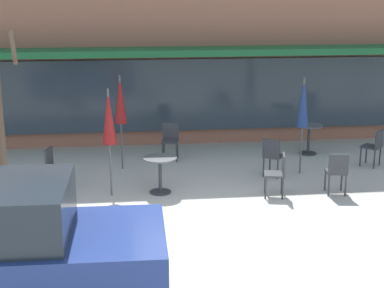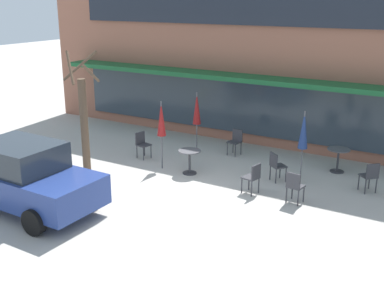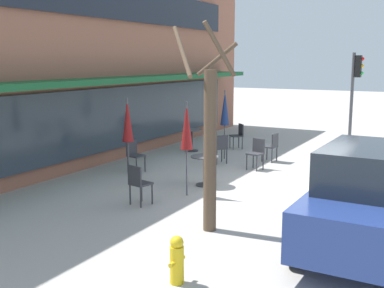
{
  "view_description": "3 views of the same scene",
  "coord_description": "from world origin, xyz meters",
  "px_view_note": "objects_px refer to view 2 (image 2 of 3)",
  "views": [
    {
      "loc": [
        -1.34,
        -9.38,
        4.11
      ],
      "look_at": [
        -0.0,
        2.37,
        0.95
      ],
      "focal_mm": 55.0,
      "sensor_mm": 36.0,
      "label": 1
    },
    {
      "loc": [
        6.61,
        -9.96,
        5.33
      ],
      "look_at": [
        -0.69,
        2.26,
        0.93
      ],
      "focal_mm": 45.0,
      "sensor_mm": 36.0,
      "label": 2
    },
    {
      "loc": [
        -11.2,
        -3.26,
        3.13
      ],
      "look_at": [
        -0.67,
        2.49,
        1.03
      ],
      "focal_mm": 45.0,
      "sensor_mm": 36.0,
      "label": 3
    }
  ],
  "objects_px": {
    "parked_sedan": "(24,176)",
    "cafe_chair_2": "(276,165)",
    "cafe_table_near_wall": "(190,158)",
    "cafe_chair_5": "(294,185)",
    "cafe_chair_4": "(370,175)",
    "fire_hydrant": "(25,155)",
    "patio_umbrella_corner_open": "(304,131)",
    "cafe_chair_0": "(253,176)",
    "patio_umbrella_green_folded": "(197,109)",
    "cafe_table_streetside": "(338,156)",
    "cafe_chair_1": "(142,143)",
    "patio_umbrella_cream_folded": "(161,119)",
    "street_tree": "(84,121)",
    "cafe_chair_3": "(236,140)"
  },
  "relations": [
    {
      "from": "cafe_chair_1",
      "to": "cafe_chair_4",
      "type": "height_order",
      "value": "same"
    },
    {
      "from": "cafe_table_streetside",
      "to": "patio_umbrella_cream_folded",
      "type": "relative_size",
      "value": 0.35
    },
    {
      "from": "cafe_chair_0",
      "to": "cafe_table_near_wall",
      "type": "bearing_deg",
      "value": 168.29
    },
    {
      "from": "patio_umbrella_green_folded",
      "to": "cafe_chair_4",
      "type": "distance_m",
      "value": 6.03
    },
    {
      "from": "fire_hydrant",
      "to": "cafe_table_streetside",
      "type": "bearing_deg",
      "value": 27.47
    },
    {
      "from": "patio_umbrella_green_folded",
      "to": "patio_umbrella_cream_folded",
      "type": "relative_size",
      "value": 1.0
    },
    {
      "from": "cafe_chair_0",
      "to": "cafe_chair_1",
      "type": "bearing_deg",
      "value": 167.81
    },
    {
      "from": "patio_umbrella_corner_open",
      "to": "cafe_chair_3",
      "type": "xyz_separation_m",
      "value": [
        -2.85,
        1.48,
        -1.1
      ]
    },
    {
      "from": "cafe_table_streetside",
      "to": "cafe_chair_1",
      "type": "distance_m",
      "value": 6.43
    },
    {
      "from": "cafe_chair_0",
      "to": "cafe_chair_3",
      "type": "bearing_deg",
      "value": 123.69
    },
    {
      "from": "cafe_chair_0",
      "to": "patio_umbrella_green_folded",
      "type": "bearing_deg",
      "value": 144.16
    },
    {
      "from": "cafe_chair_4",
      "to": "fire_hydrant",
      "type": "bearing_deg",
      "value": -161.36
    },
    {
      "from": "cafe_table_streetside",
      "to": "patio_umbrella_green_folded",
      "type": "height_order",
      "value": "patio_umbrella_green_folded"
    },
    {
      "from": "cafe_chair_0",
      "to": "cafe_chair_2",
      "type": "distance_m",
      "value": 1.27
    },
    {
      "from": "cafe_table_streetside",
      "to": "cafe_chair_3",
      "type": "height_order",
      "value": "cafe_chair_3"
    },
    {
      "from": "patio_umbrella_corner_open",
      "to": "cafe_chair_1",
      "type": "relative_size",
      "value": 2.47
    },
    {
      "from": "cafe_chair_3",
      "to": "cafe_chair_0",
      "type": "bearing_deg",
      "value": -56.31
    },
    {
      "from": "patio_umbrella_cream_folded",
      "to": "cafe_chair_0",
      "type": "relative_size",
      "value": 2.47
    },
    {
      "from": "cafe_chair_1",
      "to": "cafe_chair_3",
      "type": "relative_size",
      "value": 1.0
    },
    {
      "from": "cafe_chair_4",
      "to": "parked_sedan",
      "type": "relative_size",
      "value": 0.21
    },
    {
      "from": "street_tree",
      "to": "cafe_chair_5",
      "type": "bearing_deg",
      "value": 9.14
    },
    {
      "from": "patio_umbrella_cream_folded",
      "to": "parked_sedan",
      "type": "bearing_deg",
      "value": -107.15
    },
    {
      "from": "cafe_chair_1",
      "to": "cafe_chair_2",
      "type": "relative_size",
      "value": 1.0
    },
    {
      "from": "cafe_chair_3",
      "to": "cafe_chair_4",
      "type": "height_order",
      "value": "same"
    },
    {
      "from": "cafe_table_streetside",
      "to": "patio_umbrella_green_folded",
      "type": "distance_m",
      "value": 4.89
    },
    {
      "from": "cafe_chair_1",
      "to": "cafe_chair_3",
      "type": "distance_m",
      "value": 3.23
    },
    {
      "from": "cafe_chair_5",
      "to": "street_tree",
      "type": "bearing_deg",
      "value": -170.86
    },
    {
      "from": "patio_umbrella_cream_folded",
      "to": "street_tree",
      "type": "xyz_separation_m",
      "value": [
        -1.84,
        -1.5,
        0.05
      ]
    },
    {
      "from": "cafe_table_near_wall",
      "to": "patio_umbrella_corner_open",
      "type": "distance_m",
      "value": 3.56
    },
    {
      "from": "patio_umbrella_green_folded",
      "to": "cafe_chair_3",
      "type": "height_order",
      "value": "patio_umbrella_green_folded"
    },
    {
      "from": "patio_umbrella_cream_folded",
      "to": "parked_sedan",
      "type": "height_order",
      "value": "patio_umbrella_cream_folded"
    },
    {
      "from": "cafe_table_near_wall",
      "to": "patio_umbrella_cream_folded",
      "type": "bearing_deg",
      "value": -177.17
    },
    {
      "from": "cafe_table_streetside",
      "to": "cafe_chair_1",
      "type": "xyz_separation_m",
      "value": [
        -6.11,
        -2.02,
        0.01
      ]
    },
    {
      "from": "parked_sedan",
      "to": "cafe_chair_2",
      "type": "bearing_deg",
      "value": 46.45
    },
    {
      "from": "parked_sedan",
      "to": "fire_hydrant",
      "type": "relative_size",
      "value": 6.0
    },
    {
      "from": "cafe_table_near_wall",
      "to": "cafe_chair_5",
      "type": "relative_size",
      "value": 0.85
    },
    {
      "from": "cafe_chair_4",
      "to": "patio_umbrella_cream_folded",
      "type": "bearing_deg",
      "value": -167.72
    },
    {
      "from": "patio_umbrella_corner_open",
      "to": "cafe_chair_2",
      "type": "height_order",
      "value": "patio_umbrella_corner_open"
    },
    {
      "from": "patio_umbrella_cream_folded",
      "to": "cafe_chair_1",
      "type": "relative_size",
      "value": 2.47
    },
    {
      "from": "cafe_chair_0",
      "to": "fire_hydrant",
      "type": "bearing_deg",
      "value": -167.39
    },
    {
      "from": "cafe_chair_0",
      "to": "street_tree",
      "type": "bearing_deg",
      "value": -168.41
    },
    {
      "from": "patio_umbrella_cream_folded",
      "to": "cafe_chair_4",
      "type": "bearing_deg",
      "value": 12.28
    },
    {
      "from": "cafe_chair_1",
      "to": "cafe_chair_4",
      "type": "bearing_deg",
      "value": 6.18
    },
    {
      "from": "cafe_table_near_wall",
      "to": "cafe_chair_5",
      "type": "xyz_separation_m",
      "value": [
        3.56,
        -0.52,
        0.01
      ]
    },
    {
      "from": "patio_umbrella_corner_open",
      "to": "street_tree",
      "type": "bearing_deg",
      "value": -157.65
    },
    {
      "from": "patio_umbrella_corner_open",
      "to": "cafe_chair_2",
      "type": "distance_m",
      "value": 1.32
    },
    {
      "from": "cafe_chair_2",
      "to": "cafe_chair_4",
      "type": "relative_size",
      "value": 1.0
    },
    {
      "from": "cafe_chair_0",
      "to": "cafe_chair_1",
      "type": "distance_m",
      "value": 4.64
    },
    {
      "from": "cafe_table_streetside",
      "to": "cafe_chair_5",
      "type": "height_order",
      "value": "cafe_chair_5"
    },
    {
      "from": "cafe_chair_4",
      "to": "fire_hydrant",
      "type": "relative_size",
      "value": 1.26
    }
  ]
}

